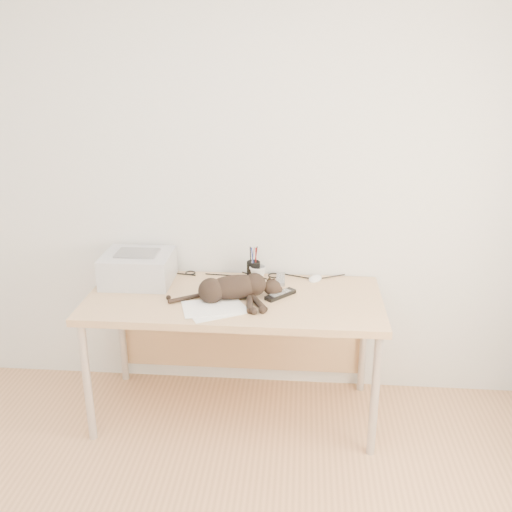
# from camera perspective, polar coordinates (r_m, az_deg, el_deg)

# --- Properties ---
(wall_back) EXTENTS (3.50, 0.00, 3.50)m
(wall_back) POSITION_cam_1_polar(r_m,az_deg,el_deg) (3.27, -1.59, 7.53)
(wall_back) COLOR silver
(wall_back) RESTS_ON floor
(desk) EXTENTS (1.60, 0.70, 0.74)m
(desk) POSITION_cam_1_polar(r_m,az_deg,el_deg) (3.24, -2.00, -5.61)
(desk) COLOR #D3B27B
(desk) RESTS_ON floor
(printer) EXTENTS (0.39, 0.33, 0.18)m
(printer) POSITION_cam_1_polar(r_m,az_deg,el_deg) (3.33, -11.70, -1.16)
(printer) COLOR silver
(printer) RESTS_ON desk
(papers) EXTENTS (0.39, 0.33, 0.01)m
(papers) POSITION_cam_1_polar(r_m,az_deg,el_deg) (2.96, -4.17, -5.25)
(papers) COLOR white
(papers) RESTS_ON desk
(cat) EXTENTS (0.61, 0.31, 0.14)m
(cat) POSITION_cam_1_polar(r_m,az_deg,el_deg) (3.05, -2.46, -3.30)
(cat) COLOR black
(cat) RESTS_ON desk
(mug) EXTENTS (0.13, 0.13, 0.09)m
(mug) POSITION_cam_1_polar(r_m,az_deg,el_deg) (3.30, 0.16, -1.75)
(mug) COLOR silver
(mug) RESTS_ON desk
(pen_cup) EXTENTS (0.08, 0.08, 0.20)m
(pen_cup) POSITION_cam_1_polar(r_m,az_deg,el_deg) (3.32, -0.26, -1.40)
(pen_cup) COLOR black
(pen_cup) RESTS_ON desk
(remote_grey) EXTENTS (0.05, 0.18, 0.02)m
(remote_grey) POSITION_cam_1_polar(r_m,az_deg,el_deg) (3.31, 2.48, -2.31)
(remote_grey) COLOR slate
(remote_grey) RESTS_ON desk
(remote_black) EXTENTS (0.17, 0.18, 0.02)m
(remote_black) POSITION_cam_1_polar(r_m,az_deg,el_deg) (3.10, 2.45, -3.89)
(remote_black) COLOR black
(remote_black) RESTS_ON desk
(mouse) EXTENTS (0.11, 0.13, 0.04)m
(mouse) POSITION_cam_1_polar(r_m,az_deg,el_deg) (3.33, 5.96, -2.07)
(mouse) COLOR white
(mouse) RESTS_ON desk
(cable_tangle) EXTENTS (1.36, 0.07, 0.01)m
(cable_tangle) POSITION_cam_1_polar(r_m,az_deg,el_deg) (3.38, -1.59, -1.85)
(cable_tangle) COLOR black
(cable_tangle) RESTS_ON desk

